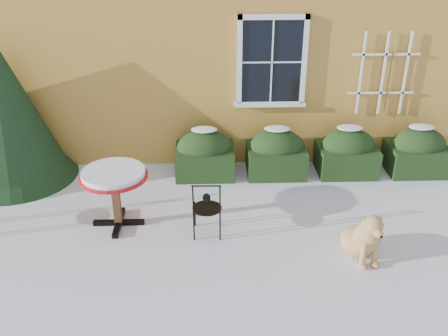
{
  "coord_description": "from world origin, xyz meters",
  "views": [
    {
      "loc": [
        -0.21,
        -5.63,
        4.26
      ],
      "look_at": [
        0.0,
        1.0,
        0.9
      ],
      "focal_mm": 40.0,
      "sensor_mm": 36.0,
      "label": 1
    }
  ],
  "objects_px": {
    "evergreen_shrub": "(8,123)",
    "bistro_table": "(114,180)",
    "dog": "(364,238)",
    "patio_chair_near": "(207,208)"
  },
  "relations": [
    {
      "from": "bistro_table",
      "to": "patio_chair_near",
      "type": "distance_m",
      "value": 1.44
    },
    {
      "from": "patio_chair_near",
      "to": "dog",
      "type": "height_order",
      "value": "patio_chair_near"
    },
    {
      "from": "evergreen_shrub",
      "to": "bistro_table",
      "type": "distance_m",
      "value": 2.67
    },
    {
      "from": "evergreen_shrub",
      "to": "patio_chair_near",
      "type": "relative_size",
      "value": 2.83
    },
    {
      "from": "bistro_table",
      "to": "dog",
      "type": "distance_m",
      "value": 3.66
    },
    {
      "from": "evergreen_shrub",
      "to": "dog",
      "type": "relative_size",
      "value": 2.9
    },
    {
      "from": "evergreen_shrub",
      "to": "dog",
      "type": "bearing_deg",
      "value": -24.91
    },
    {
      "from": "patio_chair_near",
      "to": "dog",
      "type": "distance_m",
      "value": 2.24
    },
    {
      "from": "bistro_table",
      "to": "dog",
      "type": "height_order",
      "value": "bistro_table"
    },
    {
      "from": "patio_chair_near",
      "to": "evergreen_shrub",
      "type": "bearing_deg",
      "value": -28.55
    }
  ]
}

